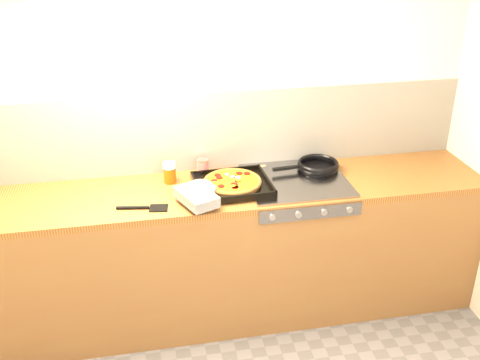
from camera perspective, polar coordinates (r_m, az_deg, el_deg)
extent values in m
plane|color=beige|center=(3.46, -2.66, 6.62)|extent=(3.20, 0.00, 3.20)
cube|color=white|center=(3.48, -2.60, 5.00)|extent=(3.20, 0.02, 0.50)
cube|color=brown|center=(3.56, -1.66, -7.54)|extent=(3.20, 0.60, 0.86)
cube|color=olive|center=(3.33, -1.75, -1.08)|extent=(3.20, 0.60, 0.04)
cube|color=gray|center=(3.19, 7.17, -3.25)|extent=(0.60, 0.03, 0.08)
cylinder|color=#A5A5AA|center=(3.12, 3.31, -3.79)|extent=(0.04, 0.02, 0.04)
cylinder|color=#A5A5AA|center=(3.15, 5.96, -3.52)|extent=(0.04, 0.02, 0.04)
cylinder|color=#A5A5AA|center=(3.20, 8.54, -3.25)|extent=(0.04, 0.02, 0.04)
cylinder|color=#A5A5AA|center=(3.25, 11.04, -2.97)|extent=(0.04, 0.02, 0.04)
cube|color=gray|center=(3.41, 5.71, -0.04)|extent=(0.60, 0.56, 0.02)
cube|color=black|center=(3.29, -0.78, -0.59)|extent=(0.45, 0.40, 0.01)
cube|color=black|center=(3.45, -1.48, 1.02)|extent=(0.44, 0.03, 0.02)
cube|color=black|center=(3.13, -0.02, -1.76)|extent=(0.44, 0.03, 0.02)
cube|color=black|center=(3.34, 2.76, 0.08)|extent=(0.03, 0.38, 0.02)
cube|color=black|center=(3.25, -4.43, -0.69)|extent=(0.03, 0.38, 0.02)
cylinder|color=olive|center=(3.29, -0.79, -0.32)|extent=(0.34, 0.34, 0.02)
torus|color=olive|center=(3.28, -0.79, -0.15)|extent=(0.36, 0.36, 0.03)
cylinder|color=orange|center=(3.28, -0.79, -0.11)|extent=(0.30, 0.30, 0.01)
cylinder|color=maroon|center=(3.27, -0.22, -0.07)|extent=(0.04, 0.04, 0.01)
cylinder|color=maroon|center=(3.34, -2.29, 0.50)|extent=(0.04, 0.04, 0.01)
cylinder|color=maroon|center=(3.19, -0.51, -0.75)|extent=(0.04, 0.04, 0.01)
cylinder|color=maroon|center=(3.27, -2.64, -0.08)|extent=(0.04, 0.04, 0.01)
cylinder|color=maroon|center=(3.36, -0.07, 0.69)|extent=(0.04, 0.04, 0.01)
cylinder|color=maroon|center=(3.32, -0.72, 0.38)|extent=(0.04, 0.04, 0.01)
cylinder|color=maroon|center=(3.21, -1.93, -0.63)|extent=(0.04, 0.04, 0.01)
cylinder|color=maroon|center=(3.36, 0.71, 0.67)|extent=(0.04, 0.04, 0.01)
cylinder|color=maroon|center=(3.19, -0.48, -0.72)|extent=(0.04, 0.04, 0.01)
cylinder|color=maroon|center=(3.23, -0.58, -0.42)|extent=(0.04, 0.04, 0.01)
cylinder|color=maroon|center=(3.31, -2.12, 0.23)|extent=(0.04, 0.04, 0.01)
ellipsoid|color=gold|center=(3.25, -2.18, -0.26)|extent=(0.04, 0.02, 0.01)
ellipsoid|color=gold|center=(3.25, -2.63, -0.25)|extent=(0.04, 0.02, 0.01)
ellipsoid|color=gold|center=(3.32, -1.15, 0.39)|extent=(0.04, 0.02, 0.01)
ellipsoid|color=gold|center=(3.36, -1.39, 0.69)|extent=(0.04, 0.02, 0.01)
ellipsoid|color=gold|center=(3.20, -0.70, -0.61)|extent=(0.04, 0.02, 0.01)
ellipsoid|color=gold|center=(3.27, -0.07, -0.06)|extent=(0.04, 0.02, 0.01)
ellipsoid|color=gold|center=(3.28, -0.36, 0.06)|extent=(0.04, 0.02, 0.01)
ellipsoid|color=gold|center=(3.24, -2.06, -0.34)|extent=(0.04, 0.02, 0.01)
ellipsoid|color=gold|center=(3.35, -0.98, 0.60)|extent=(0.04, 0.02, 0.01)
ellipsoid|color=silver|center=(3.35, -1.30, 0.61)|extent=(0.03, 0.03, 0.01)
ellipsoid|color=silver|center=(3.32, -0.77, 0.35)|extent=(0.03, 0.03, 0.01)
ellipsoid|color=silver|center=(3.31, -0.21, 0.26)|extent=(0.03, 0.03, 0.01)
cube|color=black|center=(3.10, -4.46, -1.72)|extent=(0.24, 0.30, 0.06)
ellipsoid|color=black|center=(3.21, -4.05, -0.67)|extent=(0.16, 0.16, 0.06)
cylinder|color=black|center=(3.14, -3.09, -1.29)|extent=(0.09, 0.12, 0.06)
cylinder|color=black|center=(3.55, 7.92, 1.20)|extent=(0.26, 0.26, 0.01)
torus|color=black|center=(3.54, 7.94, 1.55)|extent=(0.28, 0.28, 0.03)
cube|color=black|center=(3.47, 4.81, 1.23)|extent=(0.19, 0.04, 0.02)
cylinder|color=#9E0C17|center=(3.46, -3.80, 1.32)|extent=(0.09, 0.09, 0.10)
cylinder|color=#B2B2B7|center=(3.44, -3.83, 2.07)|extent=(0.10, 0.10, 0.01)
cylinder|color=#B2B2B7|center=(3.49, -3.78, 0.57)|extent=(0.10, 0.10, 0.01)
cylinder|color=#D94A0C|center=(3.39, -7.15, 0.50)|extent=(0.09, 0.09, 0.10)
cylinder|color=silver|center=(3.36, -7.21, 1.49)|extent=(0.09, 0.09, 0.03)
cylinder|color=#9E6943|center=(3.50, 0.37, 0.90)|extent=(0.25, 0.10, 0.02)
ellipsoid|color=#9E6943|center=(3.57, 2.31, 1.38)|extent=(0.07, 0.05, 0.02)
cube|color=black|center=(3.12, -8.26, -2.83)|extent=(0.11, 0.10, 0.01)
cylinder|color=black|center=(3.14, -10.84, -2.76)|extent=(0.18, 0.05, 0.02)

